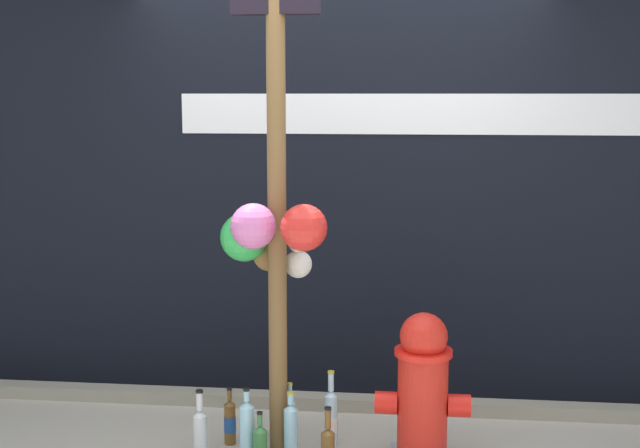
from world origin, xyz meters
TOP-DOWN VIEW (x-y plane):
  - building_wall at (0.00, 1.34)m, footprint 10.00×0.21m
  - curb_strip at (0.00, 0.95)m, footprint 8.00×0.12m
  - memorial_post at (-0.26, 0.27)m, footprint 0.59×0.48m
  - fire_hydrant at (0.52, 0.24)m, footprint 0.49×0.30m
  - bottle_0 at (0.03, 0.41)m, footprint 0.07×0.07m
  - bottle_1 at (-0.38, 0.16)m, footprint 0.08×0.08m
  - bottle_2 at (-0.27, 0.48)m, footprint 0.08×0.08m
  - bottle_3 at (-0.16, 0.21)m, footprint 0.07×0.07m
  - bottle_5 at (-0.30, 0.11)m, footprint 0.07×0.07m
  - bottle_6 at (-0.18, 0.34)m, footprint 0.06×0.06m
  - bottle_7 at (-0.64, 0.19)m, footprint 0.07×0.07m
  - bottle_8 at (-0.52, 0.37)m, footprint 0.06×0.06m
  - litter_1 at (0.40, 0.45)m, footprint 0.10×0.09m

SIDE VIEW (x-z plane):
  - litter_1 at x=0.40m, z-range 0.00..0.01m
  - curb_strip at x=0.00m, z-range 0.00..0.08m
  - bottle_5 at x=-0.30m, z-range -0.03..0.26m
  - bottle_8 at x=-0.52m, z-range -0.03..0.29m
  - bottle_2 at x=-0.27m, z-range -0.04..0.31m
  - bottle_7 at x=-0.64m, z-range -0.04..0.33m
  - bottle_6 at x=-0.18m, z-range -0.04..0.33m
  - bottle_3 at x=-0.16m, z-range -0.03..0.34m
  - bottle_0 at x=0.03m, z-range -0.05..0.37m
  - bottle_1 at x=-0.38m, z-range -0.03..0.37m
  - fire_hydrant at x=0.52m, z-range 0.00..0.80m
  - memorial_post at x=-0.26m, z-range 0.06..2.70m
  - building_wall at x=0.00m, z-range 0.00..3.72m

